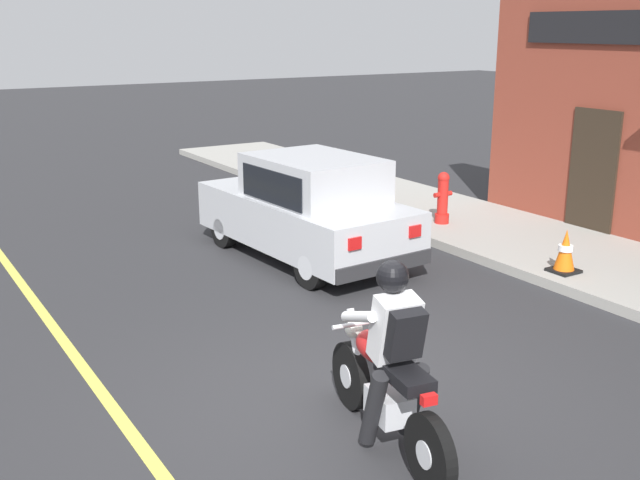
{
  "coord_description": "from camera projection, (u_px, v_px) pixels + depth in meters",
  "views": [
    {
      "loc": [
        -3.47,
        -5.26,
        3.36
      ],
      "look_at": [
        1.02,
        1.89,
        0.95
      ],
      "focal_mm": 42.0,
      "sensor_mm": 36.0,
      "label": 1
    }
  ],
  "objects": [
    {
      "name": "ground_plane",
      "position": [
        335.0,
        401.0,
        6.97
      ],
      "size": [
        80.0,
        80.0,
        0.0
      ],
      "primitive_type": "plane",
      "color": "#2B2B2D"
    },
    {
      "name": "sidewalk_curb",
      "position": [
        511.0,
        237.0,
        12.15
      ],
      "size": [
        2.6,
        22.0,
        0.14
      ],
      "primitive_type": "cube",
      "color": "#9E9B93",
      "rests_on": "ground"
    },
    {
      "name": "lane_stripe",
      "position": [
        58.0,
        333.0,
        8.5
      ],
      "size": [
        0.12,
        19.8,
        0.01
      ],
      "primitive_type": "cube",
      "color": "#D1C64C",
      "rests_on": "ground"
    },
    {
      "name": "motorcycle_with_rider",
      "position": [
        389.0,
        371.0,
        6.05
      ],
      "size": [
        0.65,
        2.01,
        1.62
      ],
      "color": "black",
      "rests_on": "ground"
    },
    {
      "name": "car_hatchback",
      "position": [
        307.0,
        209.0,
        11.06
      ],
      "size": [
        1.85,
        3.87,
        1.57
      ],
      "color": "black",
      "rests_on": "ground"
    },
    {
      "name": "traffic_cone",
      "position": [
        565.0,
        251.0,
        10.12
      ],
      "size": [
        0.36,
        0.36,
        0.6
      ],
      "color": "black",
      "rests_on": "sidewalk_curb"
    },
    {
      "name": "fire_hydrant",
      "position": [
        443.0,
        198.0,
        12.62
      ],
      "size": [
        0.36,
        0.24,
        0.88
      ],
      "color": "red",
      "rests_on": "sidewalk_curb"
    }
  ]
}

